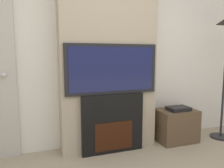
# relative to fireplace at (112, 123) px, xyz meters

# --- Properties ---
(wall_back) EXTENTS (6.00, 0.06, 2.70)m
(wall_back) POSITION_rel_fireplace_xyz_m (0.00, 0.32, 0.99)
(wall_back) COLOR silver
(wall_back) RESTS_ON ground_plane
(chimney_breast) EXTENTS (1.22, 0.29, 2.70)m
(chimney_breast) POSITION_rel_fireplace_xyz_m (0.00, 0.15, 0.99)
(chimney_breast) COLOR tan
(chimney_breast) RESTS_ON ground_plane
(fireplace) EXTENTS (0.78, 0.15, 0.73)m
(fireplace) POSITION_rel_fireplace_xyz_m (0.00, 0.00, 0.00)
(fireplace) COLOR black
(fireplace) RESTS_ON ground_plane
(television) EXTENTS (1.15, 0.07, 0.60)m
(television) POSITION_rel_fireplace_xyz_m (0.00, -0.00, 0.67)
(television) COLOR black
(television) RESTS_ON fireplace
(media_stand) EXTENTS (0.54, 0.38, 0.50)m
(media_stand) POSITION_rel_fireplace_xyz_m (0.96, 0.01, -0.13)
(media_stand) COLOR brown
(media_stand) RESTS_ON ground_plane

